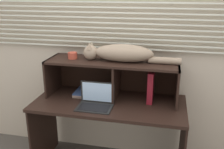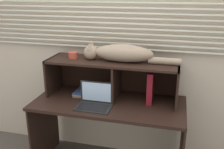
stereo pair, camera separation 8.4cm
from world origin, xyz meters
The scene contains 8 objects.
back_panel_with_blinds centered at (0.00, 0.55, 1.26)m, with size 4.40×0.08×2.50m.
desk centered at (0.00, 0.18, 0.62)m, with size 1.47×0.67×0.77m.
hutch_shelf_unit centered at (0.01, 0.34, 1.05)m, with size 1.30×0.39×0.38m.
cat centered at (0.09, 0.31, 1.24)m, with size 0.94×0.19×0.18m.
laptop centered at (-0.10, 0.06, 0.82)m, with size 0.33×0.23×0.22m.
binder_upright centered at (0.39, 0.31, 0.93)m, with size 0.05×0.23×0.31m, color maroon.
book_stack centered at (-0.30, 0.31, 0.80)m, with size 0.17×0.26×0.05m.
small_basket centered at (-0.41, 0.31, 1.19)m, with size 0.09×0.09×0.06m, color #B44532.
Camera 2 is at (0.61, -2.05, 1.84)m, focal length 41.46 mm.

